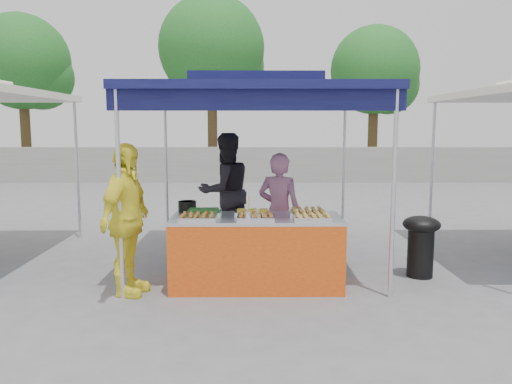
{
  "coord_description": "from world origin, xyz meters",
  "views": [
    {
      "loc": [
        -0.05,
        -5.9,
        1.91
      ],
      "look_at": [
        0.0,
        0.6,
        1.05
      ],
      "focal_mm": 35.0,
      "sensor_mm": 36.0,
      "label": 1
    }
  ],
  "objects_px": {
    "cooking_pot": "(187,206)",
    "helper_man": "(226,192)",
    "vendor_table": "(256,252)",
    "vendor_woman": "(279,212)",
    "wok_burner": "(421,241)",
    "customer_person": "(126,220)"
  },
  "relations": [
    {
      "from": "cooking_pot",
      "to": "helper_man",
      "type": "height_order",
      "value": "helper_man"
    },
    {
      "from": "vendor_table",
      "to": "vendor_woman",
      "type": "bearing_deg",
      "value": 66.48
    },
    {
      "from": "vendor_table",
      "to": "cooking_pot",
      "type": "height_order",
      "value": "cooking_pot"
    },
    {
      "from": "wok_burner",
      "to": "helper_man",
      "type": "relative_size",
      "value": 0.44
    },
    {
      "from": "cooking_pot",
      "to": "customer_person",
      "type": "xyz_separation_m",
      "value": [
        -0.61,
        -0.63,
        -0.05
      ]
    },
    {
      "from": "cooking_pot",
      "to": "wok_burner",
      "type": "xyz_separation_m",
      "value": [
        2.95,
        0.01,
        -0.45
      ]
    },
    {
      "from": "vendor_woman",
      "to": "customer_person",
      "type": "height_order",
      "value": "customer_person"
    },
    {
      "from": "customer_person",
      "to": "wok_burner",
      "type": "bearing_deg",
      "value": -66.99
    },
    {
      "from": "cooking_pot",
      "to": "wok_burner",
      "type": "height_order",
      "value": "cooking_pot"
    },
    {
      "from": "vendor_woman",
      "to": "customer_person",
      "type": "bearing_deg",
      "value": 48.5
    },
    {
      "from": "vendor_table",
      "to": "customer_person",
      "type": "distance_m",
      "value": 1.56
    },
    {
      "from": "helper_man",
      "to": "vendor_table",
      "type": "bearing_deg",
      "value": 73.89
    },
    {
      "from": "helper_man",
      "to": "customer_person",
      "type": "relative_size",
      "value": 1.05
    },
    {
      "from": "cooking_pot",
      "to": "vendor_woman",
      "type": "distance_m",
      "value": 1.23
    },
    {
      "from": "wok_burner",
      "to": "cooking_pot",
      "type": "bearing_deg",
      "value": -168.77
    },
    {
      "from": "vendor_table",
      "to": "customer_person",
      "type": "bearing_deg",
      "value": -169.58
    },
    {
      "from": "vendor_woman",
      "to": "helper_man",
      "type": "distance_m",
      "value": 1.39
    },
    {
      "from": "vendor_table",
      "to": "wok_burner",
      "type": "bearing_deg",
      "value": 10.04
    },
    {
      "from": "cooking_pot",
      "to": "wok_burner",
      "type": "bearing_deg",
      "value": 0.22
    },
    {
      "from": "helper_man",
      "to": "customer_person",
      "type": "bearing_deg",
      "value": 34.58
    },
    {
      "from": "vendor_table",
      "to": "customer_person",
      "type": "xyz_separation_m",
      "value": [
        -1.47,
        -0.27,
        0.44
      ]
    },
    {
      "from": "wok_burner",
      "to": "vendor_woman",
      "type": "distance_m",
      "value": 1.84
    }
  ]
}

